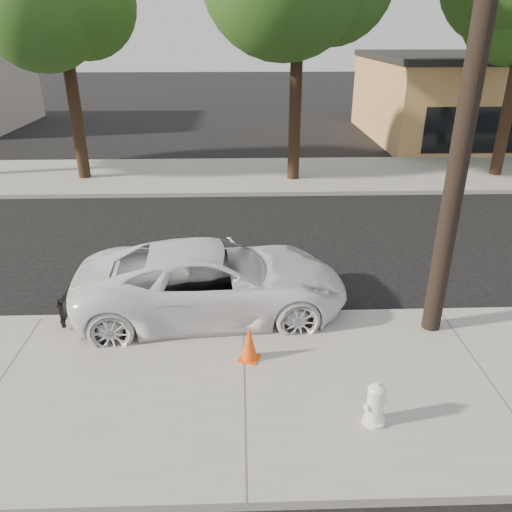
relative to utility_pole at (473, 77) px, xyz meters
name	(u,v)px	position (x,y,z in m)	size (l,w,h in m)	color
ground	(242,273)	(-3.60, 2.70, -4.70)	(120.00, 120.00, 0.00)	black
near_sidewalk	(245,388)	(-3.60, -1.60, -4.62)	(90.00, 4.40, 0.15)	gray
far_sidewalk	(241,175)	(-3.60, 11.20, -4.62)	(90.00, 5.00, 0.15)	gray
curb_near	(243,317)	(-3.60, 0.60, -4.62)	(90.00, 0.12, 0.16)	#9E9B93
utility_pole	(473,77)	(0.00, 0.00, 0.00)	(1.40, 0.34, 9.00)	black
tree_b	(64,2)	(-9.41, 10.76, 1.45)	(4.34, 4.20, 8.45)	black
police_cruiser	(213,281)	(-4.21, 0.90, -3.95)	(2.48, 5.39, 1.50)	white
fire_hydrant	(375,405)	(-1.73, -2.50, -4.22)	(0.36, 0.33, 0.68)	white
traffic_cone	(249,344)	(-3.51, -0.90, -4.24)	(0.43, 0.43, 0.64)	#F14D0C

